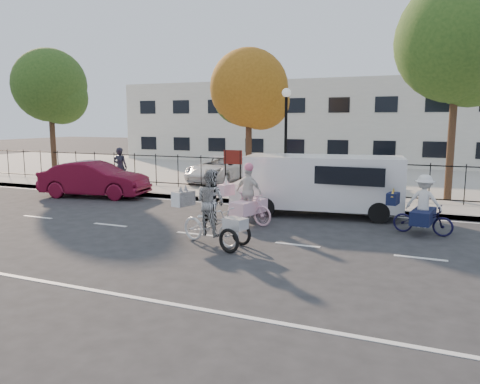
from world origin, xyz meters
The scene contains 21 objects.
ground centered at (0.00, 0.00, 0.00)m, with size 120.00×120.00×0.00m, color #333334.
road_markings centered at (0.00, 0.00, 0.01)m, with size 60.00×9.52×0.01m, color silver, non-canonical shape.
curb centered at (0.00, 5.05, 0.07)m, with size 60.00×0.10×0.15m, color #A8A399.
sidewalk centered at (0.00, 6.10, 0.07)m, with size 60.00×2.20×0.15m, color #A8A399.
parking_lot centered at (0.00, 15.00, 0.07)m, with size 60.00×15.60×0.15m, color #A8A399.
iron_fence centered at (0.00, 7.20, 0.90)m, with size 58.00×0.06×1.50m, color black, non-canonical shape.
building centered at (0.00, 25.00, 3.00)m, with size 34.00×10.00×6.00m, color silver.
lamppost centered at (0.50, 6.80, 3.11)m, with size 0.36×0.36×4.33m.
street_sign centered at (-1.85, 6.80, 1.42)m, with size 0.85×0.06×1.80m.
zebra_trike centered at (0.87, -0.77, 0.77)m, with size 2.32×1.33×1.98m.
unicorn_bike centered at (0.88, 1.79, 0.71)m, with size 1.96×1.40×1.93m.
bull_bike centered at (5.92, 2.54, 0.68)m, with size 1.88×1.30×1.71m.
white_van centered at (2.59, 4.14, 1.11)m, with size 5.90×2.62×2.02m.
red_sedan centered at (-7.04, 4.11, 0.75)m, with size 1.58×4.54×1.50m, color #5C0A20.
pedestrian centered at (-7.30, 6.21, 1.06)m, with size 0.67×0.44×1.83m, color black.
lot_car_b centered at (-3.92, 9.71, 0.79)m, with size 2.11×4.58×1.27m, color white.
lot_car_c centered at (1.82, 10.75, 0.81)m, with size 1.41×4.04×1.33m, color #4E4F56.
lot_car_d centered at (2.99, 9.76, 0.76)m, with size 1.44×3.58×1.22m, color #95979C.
tree_west centered at (-12.22, 7.36, 4.80)m, with size 3.74×3.74×6.85m.
tree_mid centered at (-1.50, 8.14, 4.45)m, with size 3.51×3.47×6.36m.
tree_east centered at (6.80, 8.26, 5.91)m, with size 4.60×4.60×8.44m.
Camera 1 is at (6.24, -11.46, 3.23)m, focal length 35.00 mm.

